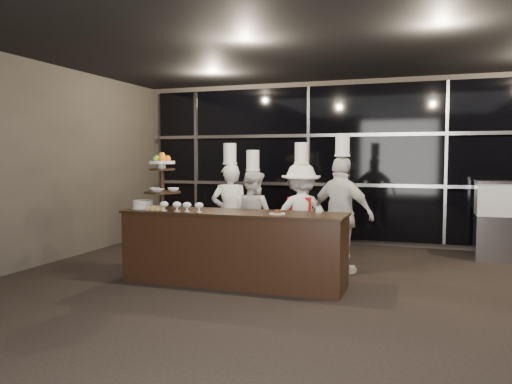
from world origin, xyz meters
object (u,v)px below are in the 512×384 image
(layer_cake, at_px, (143,205))
(chef_a, at_px, (230,212))
(chef_d, at_px, (342,214))
(chef_b, at_px, (253,216))
(chef_c, at_px, (301,215))
(display_stand, at_px, (162,177))
(buffet_counter, at_px, (233,247))

(layer_cake, bearing_deg, chef_a, 52.30)
(layer_cake, bearing_deg, chef_d, 22.93)
(chef_a, xyz_separation_m, chef_b, (0.30, 0.17, -0.06))
(chef_a, bearing_deg, layer_cake, -127.70)
(layer_cake, distance_m, chef_a, 1.35)
(chef_a, distance_m, chef_c, 1.05)
(chef_b, bearing_deg, chef_a, -150.94)
(display_stand, distance_m, chef_c, 2.05)
(layer_cake, bearing_deg, chef_c, 32.96)
(layer_cake, relative_size, chef_c, 0.17)
(chef_a, height_order, chef_b, chef_a)
(chef_c, distance_m, chef_d, 0.63)
(display_stand, distance_m, chef_a, 1.28)
(buffet_counter, bearing_deg, chef_b, 97.08)
(buffet_counter, relative_size, chef_a, 1.58)
(display_stand, xyz_separation_m, chef_d, (2.20, 0.99, -0.51))
(layer_cake, distance_m, chef_b, 1.68)
(display_stand, xyz_separation_m, layer_cake, (-0.26, -0.05, -0.37))
(display_stand, height_order, chef_a, chef_a)
(chef_c, bearing_deg, chef_b, 178.44)
(display_stand, xyz_separation_m, chef_a, (0.55, 1.01, -0.55))
(display_stand, relative_size, chef_a, 0.41)
(chef_a, bearing_deg, chef_b, 29.06)
(buffet_counter, xyz_separation_m, layer_cake, (-1.26, -0.05, 0.51))
(chef_a, relative_size, chef_d, 0.94)
(chef_b, xyz_separation_m, chef_d, (1.35, -0.18, 0.11))
(chef_a, xyz_separation_m, chef_c, (1.04, 0.15, -0.02))
(chef_b, distance_m, chef_c, 0.74)
(chef_a, relative_size, chef_b, 1.06)
(chef_b, bearing_deg, chef_c, -1.56)
(buffet_counter, height_order, display_stand, display_stand)
(buffet_counter, xyz_separation_m, chef_c, (0.59, 1.15, 0.30))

